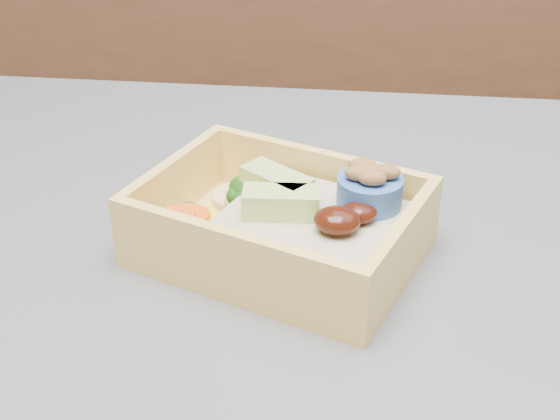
# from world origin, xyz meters

# --- Properties ---
(bento_box) EXTENTS (0.20, 0.17, 0.06)m
(bento_box) POSITION_xyz_m (-0.12, 0.04, 0.94)
(bento_box) COLOR #F9CF67
(bento_box) RESTS_ON island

